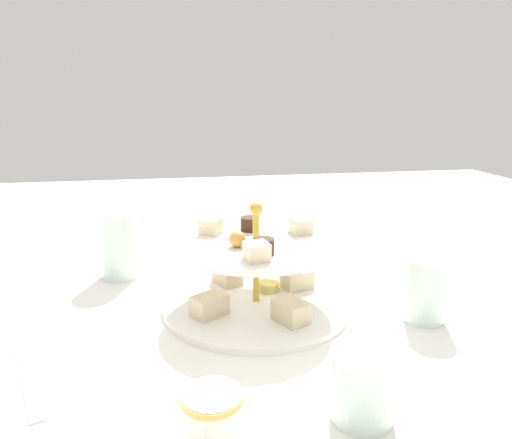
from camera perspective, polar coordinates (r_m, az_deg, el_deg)
ground_plane at (r=0.72m, az=0.00°, el=-10.79°), size 2.40×2.40×0.00m
tiered_serving_stand at (r=0.70m, az=-0.00°, el=-7.32°), size 0.29×0.29×0.17m
water_glass_tall_right at (r=0.85m, az=-16.75°, el=-3.06°), size 0.07×0.07×0.12m
water_glass_short_left at (r=0.50m, az=13.22°, el=-19.72°), size 0.06×0.06×0.07m
teacup_with_saucer at (r=0.47m, az=-5.46°, el=-23.41°), size 0.09×0.09×0.05m
butter_knife_left at (r=1.01m, az=5.44°, el=-3.00°), size 0.11×0.14×0.00m
butter_knife_right at (r=0.61m, az=-26.63°, el=-17.34°), size 0.16×0.08×0.00m
water_glass_mid_back at (r=0.71m, az=20.38°, el=-8.23°), size 0.06×0.06×0.09m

